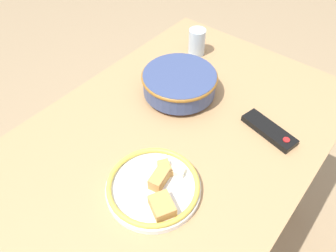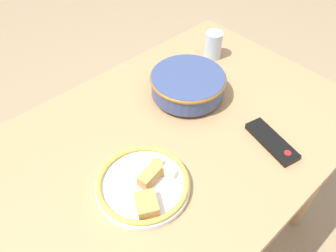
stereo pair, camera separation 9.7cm
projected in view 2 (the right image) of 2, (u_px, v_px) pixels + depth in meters
ground_plane at (168, 245)px, 1.56m from camera, size 8.00×8.00×0.00m
dining_table at (169, 158)px, 1.07m from camera, size 1.24×0.80×0.78m
noodle_bowl at (188, 84)px, 1.09m from camera, size 0.25×0.25×0.08m
food_plate at (144, 184)px, 0.86m from camera, size 0.25×0.25×0.05m
tv_remote at (272, 141)px, 0.97m from camera, size 0.10×0.19×0.02m
drinking_glass at (213, 45)px, 1.25m from camera, size 0.06×0.06×0.10m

